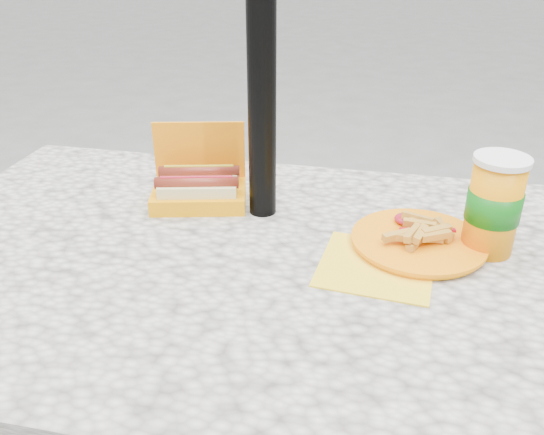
% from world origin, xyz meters
% --- Properties ---
extents(picnic_table, '(1.20, 0.80, 0.75)m').
position_xyz_m(picnic_table, '(0.00, 0.00, 0.64)').
color(picnic_table, beige).
rests_on(picnic_table, ground).
extents(umbrella_pole, '(0.05, 0.05, 2.20)m').
position_xyz_m(umbrella_pole, '(0.00, 0.16, 1.10)').
color(umbrella_pole, black).
rests_on(umbrella_pole, ground).
extents(hotdog_box, '(0.20, 0.16, 0.15)m').
position_xyz_m(hotdog_box, '(-0.13, 0.17, 0.78)').
color(hotdog_box, orange).
rests_on(hotdog_box, picnic_table).
extents(fries_plate, '(0.27, 0.29, 0.05)m').
position_xyz_m(fries_plate, '(0.28, 0.08, 0.76)').
color(fries_plate, yellow).
rests_on(fries_plate, picnic_table).
extents(soda_cup, '(0.09, 0.09, 0.17)m').
position_xyz_m(soda_cup, '(0.40, 0.10, 0.83)').
color(soda_cup, '#FF9207').
rests_on(soda_cup, picnic_table).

